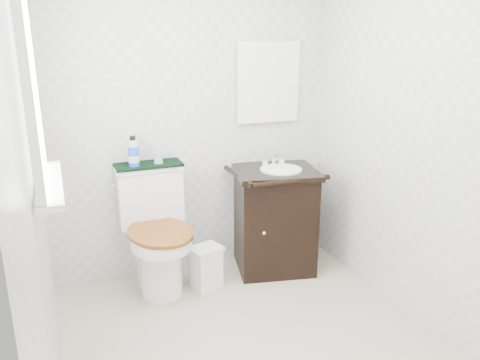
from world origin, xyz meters
TOP-DOWN VIEW (x-y plane):
  - floor at (0.00, 0.00)m, footprint 2.40×2.40m
  - wall_back at (0.00, 1.20)m, footprint 2.40×0.00m
  - wall_front at (0.00, -1.20)m, footprint 2.40×0.00m
  - wall_left at (-1.10, 0.00)m, footprint 0.00×2.40m
  - wall_right at (1.10, 0.00)m, footprint 0.00×2.40m
  - window at (-1.07, 0.25)m, footprint 0.02×0.70m
  - mirror at (0.60, 1.18)m, footprint 0.50×0.02m
  - toilet at (-0.38, 0.96)m, footprint 0.50×0.68m
  - vanity at (0.56, 0.90)m, footprint 0.71×0.65m
  - trash_bin at (-0.05, 0.80)m, footprint 0.27×0.24m
  - towel at (-0.38, 1.09)m, footprint 0.48×0.22m
  - mouthwash_bottle at (-0.48, 1.06)m, footprint 0.07×0.07m
  - cup at (-0.31, 1.07)m, footprint 0.07×0.07m
  - soap_bar at (0.53, 1.02)m, footprint 0.07×0.05m

SIDE VIEW (x-z plane):
  - floor at x=0.00m, z-range 0.00..0.00m
  - trash_bin at x=-0.05m, z-range 0.00..0.32m
  - toilet at x=-0.38m, z-range -0.06..0.84m
  - vanity at x=0.56m, z-range -0.03..0.89m
  - soap_bar at x=0.53m, z-range 0.82..0.84m
  - towel at x=-0.38m, z-range 0.90..0.91m
  - cup at x=-0.31m, z-range 0.91..1.00m
  - mouthwash_bottle at x=-0.48m, z-range 0.90..1.12m
  - wall_back at x=0.00m, z-range 0.00..2.40m
  - wall_front at x=0.00m, z-range 0.00..2.40m
  - wall_left at x=-1.10m, z-range 0.00..2.40m
  - wall_right at x=1.10m, z-range 0.00..2.40m
  - mirror at x=0.60m, z-range 1.15..1.75m
  - window at x=-1.07m, z-range 1.10..2.00m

